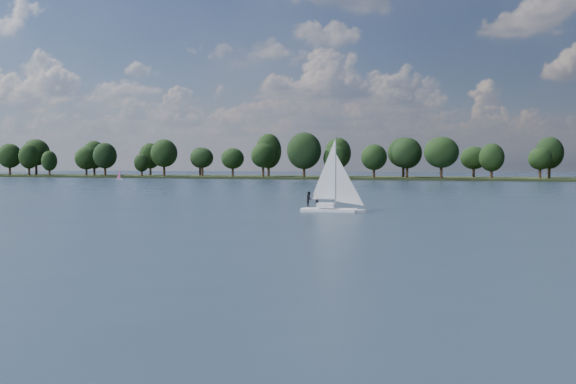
% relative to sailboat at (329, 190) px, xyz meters
% --- Properties ---
extents(ground, '(700.00, 700.00, 0.00)m').
position_rel_sailboat_xyz_m(ground, '(6.60, 48.18, -2.27)').
color(ground, '#233342').
rests_on(ground, ground).
extents(far_shore, '(660.00, 40.00, 1.50)m').
position_rel_sailboat_xyz_m(far_shore, '(6.60, 160.18, -2.27)').
color(far_shore, black).
rests_on(far_shore, ground).
extents(sailboat, '(6.29, 2.25, 8.11)m').
position_rel_sailboat_xyz_m(sailboat, '(0.00, 0.00, 0.00)').
color(sailboat, white).
rests_on(sailboat, ground).
extents(dinghy_pink, '(2.58, 1.19, 4.00)m').
position_rel_sailboat_xyz_m(dinghy_pink, '(-110.41, 116.50, -1.32)').
color(dinghy_pink, silver).
rests_on(dinghy_pink, ground).
extents(pontoon, '(4.06, 2.12, 0.50)m').
position_rel_sailboat_xyz_m(pontoon, '(-176.26, 144.73, -2.27)').
color(pontoon, '#575A5C').
rests_on(pontoon, ground).
extents(treeline, '(563.27, 73.84, 18.03)m').
position_rel_sailboat_xyz_m(treeline, '(3.23, 156.14, 5.87)').
color(treeline, black).
rests_on(treeline, ground).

